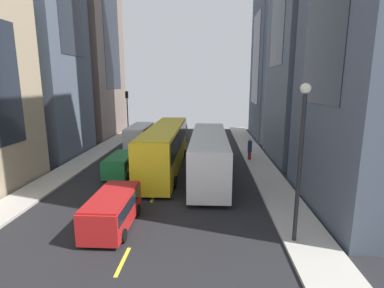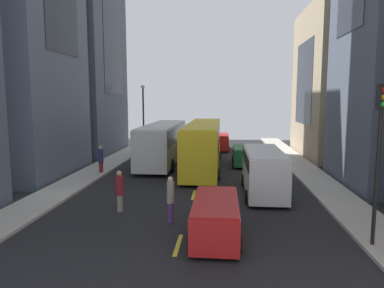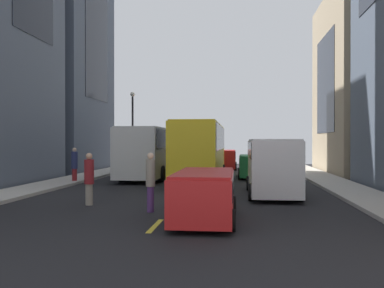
# 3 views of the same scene
# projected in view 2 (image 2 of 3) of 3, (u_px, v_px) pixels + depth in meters

# --- Properties ---
(ground_plane) EXTENTS (42.18, 42.18, 0.00)m
(ground_plane) POSITION_uv_depth(u_px,v_px,m) (201.00, 170.00, 27.07)
(ground_plane) COLOR black
(sidewalk_west) EXTENTS (2.31, 44.00, 0.15)m
(sidewalk_west) POSITION_uv_depth(u_px,v_px,m) (101.00, 168.00, 27.76)
(sidewalk_west) COLOR #B2ADA3
(sidewalk_west) RESTS_ON ground
(sidewalk_east) EXTENTS (2.31, 44.00, 0.15)m
(sidewalk_east) POSITION_uv_depth(u_px,v_px,m) (307.00, 171.00, 26.35)
(sidewalk_east) COLOR #B2ADA3
(sidewalk_east) RESTS_ON ground
(lane_stripe_1) EXTENTS (0.16, 2.00, 0.01)m
(lane_stripe_1) POSITION_uv_depth(u_px,v_px,m) (178.00, 245.00, 13.23)
(lane_stripe_1) COLOR yellow
(lane_stripe_1) RESTS_ON ground
(lane_stripe_2) EXTENTS (0.16, 2.00, 0.01)m
(lane_stripe_2) POSITION_uv_depth(u_px,v_px,m) (194.00, 195.00, 20.15)
(lane_stripe_2) COLOR yellow
(lane_stripe_2) RESTS_ON ground
(lane_stripe_3) EXTENTS (0.16, 2.00, 0.01)m
(lane_stripe_3) POSITION_uv_depth(u_px,v_px,m) (201.00, 170.00, 27.07)
(lane_stripe_3) COLOR yellow
(lane_stripe_3) RESTS_ON ground
(lane_stripe_4) EXTENTS (0.16, 2.00, 0.01)m
(lane_stripe_4) POSITION_uv_depth(u_px,v_px,m) (206.00, 156.00, 33.98)
(lane_stripe_4) COLOR yellow
(lane_stripe_4) RESTS_ON ground
(lane_stripe_5) EXTENTS (0.16, 2.00, 0.01)m
(lane_stripe_5) POSITION_uv_depth(u_px,v_px,m) (209.00, 146.00, 40.90)
(lane_stripe_5) COLOR yellow
(lane_stripe_5) RESTS_ON ground
(lane_stripe_6) EXTENTS (0.16, 2.00, 0.01)m
(lane_stripe_6) POSITION_uv_depth(u_px,v_px,m) (211.00, 139.00, 47.81)
(lane_stripe_6) COLOR yellow
(lane_stripe_6) RESTS_ON ground
(building_west_2) EXTENTS (9.19, 9.97, 26.43)m
(building_west_2) POSITION_uv_depth(u_px,v_px,m) (67.00, 20.00, 34.62)
(building_west_2) COLOR #4C5666
(building_west_2) RESTS_ON ground
(building_east_2) EXTENTS (7.77, 11.77, 14.01)m
(building_east_2) POSITION_uv_depth(u_px,v_px,m) (346.00, 83.00, 33.15)
(building_east_2) COLOR tan
(building_east_2) RESTS_ON ground
(city_bus_white) EXTENTS (2.80, 11.90, 3.35)m
(city_bus_white) POSITION_uv_depth(u_px,v_px,m) (163.00, 140.00, 30.04)
(city_bus_white) COLOR silver
(city_bus_white) RESTS_ON ground
(streetcar_yellow) EXTENTS (2.70, 13.34, 3.59)m
(streetcar_yellow) POSITION_uv_depth(u_px,v_px,m) (204.00, 141.00, 27.86)
(streetcar_yellow) COLOR yellow
(streetcar_yellow) RESTS_ON ground
(delivery_van_white) EXTENTS (2.25, 6.15, 2.58)m
(delivery_van_white) POSITION_uv_depth(u_px,v_px,m) (263.00, 168.00, 20.14)
(delivery_van_white) COLOR white
(delivery_van_white) RESTS_ON ground
(car_red_0) EXTENTS (2.02, 4.41, 1.70)m
(car_red_0) POSITION_uv_depth(u_px,v_px,m) (220.00, 141.00, 37.84)
(car_red_0) COLOR red
(car_red_0) RESTS_ON ground
(car_red_1) EXTENTS (1.93, 4.45, 1.55)m
(car_red_1) POSITION_uv_depth(u_px,v_px,m) (216.00, 215.00, 13.85)
(car_red_1) COLOR red
(car_red_1) RESTS_ON ground
(car_green_2) EXTENTS (1.94, 4.26, 1.54)m
(car_green_2) POSITION_uv_depth(u_px,v_px,m) (244.00, 154.00, 29.21)
(car_green_2) COLOR #1E7238
(car_green_2) RESTS_ON ground
(pedestrian_crossing_mid) EXTENTS (0.38, 0.38, 1.96)m
(pedestrian_crossing_mid) POSITION_uv_depth(u_px,v_px,m) (101.00, 158.00, 25.54)
(pedestrian_crossing_mid) COLOR maroon
(pedestrian_crossing_mid) RESTS_ON ground
(pedestrian_crossing_near) EXTENTS (0.38, 0.38, 2.03)m
(pedestrian_crossing_near) POSITION_uv_depth(u_px,v_px,m) (120.00, 190.00, 17.09)
(pedestrian_crossing_near) COLOR gray
(pedestrian_crossing_near) RESTS_ON ground
(pedestrian_walking_far) EXTENTS (0.33, 0.33, 2.09)m
(pedestrian_walking_far) POSITION_uv_depth(u_px,v_px,m) (170.00, 198.00, 15.53)
(pedestrian_walking_far) COLOR #593372
(pedestrian_walking_far) RESTS_ON ground
(traffic_light_near_corner) EXTENTS (0.32, 0.44, 5.84)m
(traffic_light_near_corner) POSITION_uv_depth(u_px,v_px,m) (380.00, 135.00, 12.42)
(traffic_light_near_corner) COLOR black
(traffic_light_near_corner) RESTS_ON ground
(streetlamp_near) EXTENTS (0.44, 0.44, 6.90)m
(streetlamp_near) POSITION_uv_depth(u_px,v_px,m) (143.00, 109.00, 39.19)
(streetlamp_near) COLOR black
(streetlamp_near) RESTS_ON ground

